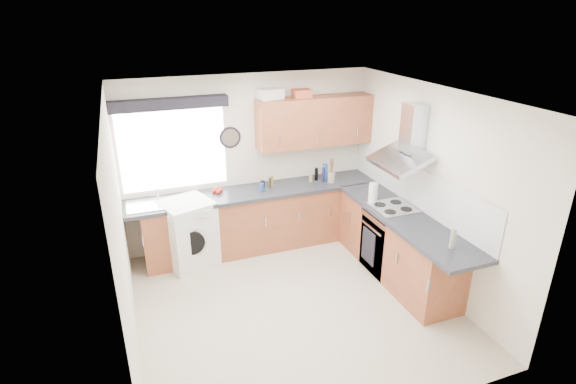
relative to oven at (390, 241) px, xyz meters
name	(u,v)px	position (x,y,z in m)	size (l,w,h in m)	color
ground_plane	(293,304)	(-1.50, -0.30, -0.42)	(3.60, 3.60, 0.00)	beige
ceiling	(294,96)	(-1.50, -0.30, 2.08)	(3.60, 3.60, 0.02)	white
wall_back	(249,161)	(-1.50, 1.50, 0.82)	(3.60, 0.02, 2.50)	silver
wall_front	(380,304)	(-1.50, -2.10, 0.82)	(3.60, 0.02, 2.50)	silver
wall_left	(121,237)	(-3.30, -0.30, 0.82)	(0.02, 3.60, 2.50)	silver
wall_right	(430,189)	(0.30, -0.30, 0.82)	(0.02, 3.60, 2.50)	silver
window	(173,149)	(-2.55, 1.49, 1.12)	(1.40, 0.02, 1.10)	silver
window_blind	(169,104)	(-2.55, 1.40, 1.76)	(1.50, 0.18, 0.14)	black
splashback	(414,186)	(0.29, 0.00, 0.75)	(0.01, 3.00, 0.54)	white
base_cab_back	(250,221)	(-1.60, 1.21, 0.01)	(3.00, 0.58, 0.86)	brown
base_cab_corner	(348,206)	(0.00, 1.20, 0.01)	(0.60, 0.60, 0.86)	brown
base_cab_right	(397,246)	(0.01, -0.15, 0.01)	(0.58, 2.10, 0.86)	brown
worktop_back	(256,192)	(-1.50, 1.20, 0.46)	(3.60, 0.62, 0.05)	#23242A
worktop_right	(406,219)	(0.00, -0.30, 0.46)	(0.62, 2.42, 0.05)	#23242A
sink	(159,201)	(-2.83, 1.20, 0.52)	(0.84, 0.46, 0.10)	#B5BAC9
oven	(390,241)	(0.00, 0.00, 0.00)	(0.56, 0.58, 0.85)	black
hob_plate	(393,207)	(0.00, 0.00, 0.49)	(0.52, 0.52, 0.01)	#B5BAC9
extractor_hood	(406,143)	(0.10, 0.00, 1.34)	(0.52, 0.78, 0.66)	#B5BAC9
upper_cabinets	(315,121)	(-0.55, 1.32, 1.38)	(1.70, 0.35, 0.70)	brown
washing_machine	(188,233)	(-2.50, 1.10, 0.04)	(0.63, 0.61, 0.93)	silver
wall_clock	(230,138)	(-1.76, 1.48, 1.21)	(0.31, 0.31, 0.04)	black
casserole	(269,93)	(-1.20, 1.42, 1.80)	(0.34, 0.25, 0.14)	silver
storage_box	(302,93)	(-0.75, 1.35, 1.78)	(0.25, 0.20, 0.11)	#BB5132
utensil_pot	(331,177)	(-0.35, 1.13, 0.56)	(0.11, 0.11, 0.15)	gray
kitchen_roll	(373,193)	(-0.15, 0.26, 0.62)	(0.12, 0.12, 0.26)	silver
tomato_cluster	(217,191)	(-2.03, 1.30, 0.52)	(0.14, 0.14, 0.06)	red
jar_0	(262,187)	(-1.43, 1.14, 0.54)	(0.07, 0.07, 0.12)	navy
jar_1	(270,183)	(-1.28, 1.22, 0.56)	(0.04, 0.04, 0.15)	black
jar_2	(316,174)	(-0.53, 1.27, 0.58)	(0.05, 0.05, 0.19)	black
jar_3	(325,172)	(-0.41, 1.22, 0.61)	(0.08, 0.08, 0.26)	navy
jar_4	(272,181)	(-1.23, 1.27, 0.57)	(0.04, 0.04, 0.16)	olive
jar_5	(323,175)	(-0.46, 1.18, 0.59)	(0.04, 0.04, 0.22)	#1C1446
jar_6	(263,184)	(-1.37, 1.29, 0.53)	(0.07, 0.07, 0.09)	black
jar_7	(311,179)	(-0.63, 1.24, 0.53)	(0.05, 0.05, 0.10)	olive
bottle_0	(453,238)	(0.01, -1.12, 0.60)	(0.06, 0.06, 0.23)	#9D9786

